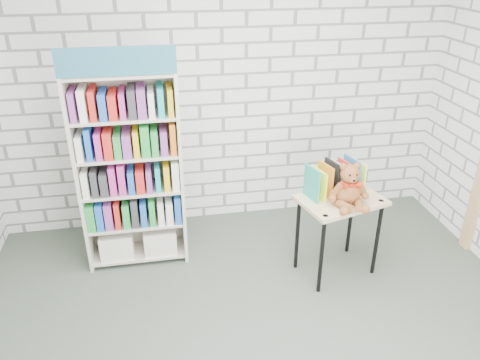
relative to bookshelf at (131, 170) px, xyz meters
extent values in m
plane|color=#3F4A3F|center=(0.91, -1.36, -0.91)|extent=(4.50, 4.50, 0.00)
cube|color=silver|center=(0.91, 0.64, 0.49)|extent=(4.50, 0.02, 2.80)
cube|color=beige|center=(-0.43, -0.01, -0.02)|extent=(0.03, 0.34, 1.77)
cube|color=beige|center=(0.43, -0.01, -0.02)|extent=(0.03, 0.34, 1.77)
cube|color=beige|center=(0.00, 0.16, -0.02)|extent=(0.89, 0.02, 1.77)
cube|color=#276780|center=(0.00, -0.17, 0.97)|extent=(0.89, 0.02, 0.22)
cube|color=beige|center=(0.00, -0.01, -0.85)|extent=(0.83, 0.32, 0.02)
cube|color=beige|center=(0.00, -0.01, -0.51)|extent=(0.83, 0.32, 0.02)
cube|color=beige|center=(0.00, -0.01, -0.18)|extent=(0.83, 0.32, 0.02)
cube|color=beige|center=(0.00, -0.01, 0.16)|extent=(0.83, 0.32, 0.02)
cube|color=beige|center=(0.00, -0.01, 0.49)|extent=(0.83, 0.32, 0.02)
cube|color=beige|center=(0.00, -0.01, 0.85)|extent=(0.83, 0.32, 0.02)
cube|color=silver|center=(-0.20, -0.01, -0.72)|extent=(0.30, 0.28, 0.24)
cube|color=silver|center=(0.20, -0.01, -0.72)|extent=(0.30, 0.28, 0.24)
cube|color=#19A5B2|center=(0.00, -0.02, -0.38)|extent=(0.83, 0.28, 0.24)
cube|color=white|center=(0.00, -0.02, -0.05)|extent=(0.83, 0.28, 0.24)
cube|color=purple|center=(0.00, -0.02, 0.29)|extent=(0.83, 0.28, 0.24)
cube|color=#333338|center=(0.00, -0.02, 0.62)|extent=(0.83, 0.28, 0.24)
cube|color=tan|center=(1.73, -0.53, -0.18)|extent=(0.79, 0.64, 0.03)
cylinder|color=black|center=(1.50, -0.78, -0.55)|extent=(0.03, 0.03, 0.71)
cylinder|color=black|center=(1.40, -0.42, -0.55)|extent=(0.03, 0.03, 0.71)
cylinder|color=black|center=(2.06, -0.63, -0.55)|extent=(0.03, 0.03, 0.71)
cylinder|color=black|center=(1.97, -0.27, -0.55)|extent=(0.03, 0.03, 0.71)
cylinder|color=black|center=(1.51, -0.77, -0.17)|extent=(0.05, 0.05, 0.01)
cylinder|color=black|center=(2.05, -0.62, -0.17)|extent=(0.05, 0.05, 0.01)
cube|color=teal|center=(1.48, -0.48, -0.02)|extent=(0.07, 0.21, 0.29)
cube|color=#EDFC27|center=(1.54, -0.46, -0.02)|extent=(0.07, 0.21, 0.29)
cube|color=orange|center=(1.61, -0.44, -0.02)|extent=(0.07, 0.21, 0.29)
cube|color=black|center=(1.67, -0.43, -0.02)|extent=(0.07, 0.21, 0.29)
cube|color=silver|center=(1.74, -0.41, -0.02)|extent=(0.07, 0.21, 0.29)
cube|color=red|center=(1.80, -0.39, -0.02)|extent=(0.07, 0.21, 0.29)
cube|color=teal|center=(1.87, -0.37, -0.02)|extent=(0.07, 0.21, 0.29)
cube|color=#F9FF54|center=(1.93, -0.36, -0.02)|extent=(0.07, 0.21, 0.29)
ellipsoid|color=brown|center=(1.75, -0.61, -0.06)|extent=(0.22, 0.18, 0.22)
sphere|color=brown|center=(1.75, -0.62, 0.11)|extent=(0.15, 0.15, 0.15)
sphere|color=brown|center=(1.69, -0.60, 0.17)|extent=(0.06, 0.06, 0.06)
sphere|color=brown|center=(1.80, -0.60, 0.17)|extent=(0.06, 0.06, 0.06)
sphere|color=brown|center=(1.75, -0.68, 0.09)|extent=(0.06, 0.06, 0.06)
sphere|color=black|center=(1.72, -0.68, 0.13)|extent=(0.02, 0.02, 0.02)
sphere|color=black|center=(1.77, -0.68, 0.13)|extent=(0.02, 0.02, 0.02)
sphere|color=black|center=(1.74, -0.70, 0.09)|extent=(0.02, 0.02, 0.02)
cylinder|color=brown|center=(1.64, -0.63, -0.03)|extent=(0.11, 0.09, 0.15)
cylinder|color=brown|center=(1.85, -0.63, -0.03)|extent=(0.11, 0.09, 0.15)
sphere|color=brown|center=(1.61, -0.64, -0.09)|extent=(0.06, 0.06, 0.06)
sphere|color=brown|center=(1.88, -0.65, -0.09)|extent=(0.06, 0.06, 0.06)
cylinder|color=brown|center=(1.68, -0.72, -0.12)|extent=(0.11, 0.17, 0.09)
cylinder|color=brown|center=(1.81, -0.72, -0.12)|extent=(0.12, 0.17, 0.09)
sphere|color=brown|center=(1.65, -0.79, -0.13)|extent=(0.07, 0.07, 0.07)
sphere|color=brown|center=(1.83, -0.79, -0.13)|extent=(0.07, 0.07, 0.07)
cone|color=red|center=(1.71, -0.67, 0.03)|extent=(0.06, 0.06, 0.06)
cone|color=red|center=(1.78, -0.67, 0.03)|extent=(0.06, 0.06, 0.06)
sphere|color=red|center=(1.75, -0.68, 0.03)|extent=(0.03, 0.03, 0.03)
camera|label=1|loc=(0.27, -3.77, 1.74)|focal=35.00mm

